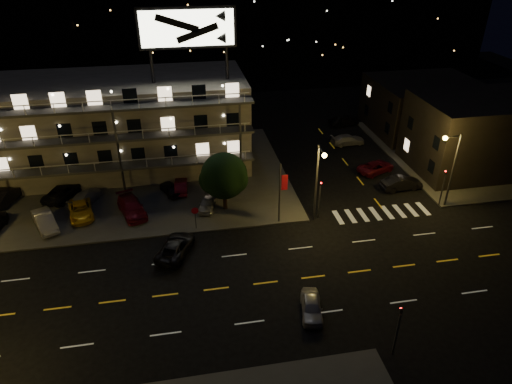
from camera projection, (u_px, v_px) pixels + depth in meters
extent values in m
plane|color=black|center=(241.00, 286.00, 36.51)|extent=(140.00, 140.00, 0.00)
cube|color=#3D3D3B|center=(92.00, 182.00, 51.35)|extent=(44.00, 24.00, 0.15)
cube|color=#3D3D3B|center=(449.00, 153.00, 58.19)|extent=(16.00, 24.00, 0.15)
cube|color=gray|center=(124.00, 126.00, 52.93)|extent=(28.00, 12.00, 10.00)
cube|color=gray|center=(117.00, 81.00, 50.31)|extent=(28.00, 12.00, 0.50)
cube|color=#3D3D3B|center=(122.00, 166.00, 47.97)|extent=(28.00, 1.80, 0.25)
cube|color=#3D3D3B|center=(118.00, 138.00, 46.37)|extent=(28.00, 1.80, 0.25)
cube|color=#3D3D3B|center=(113.00, 108.00, 44.77)|extent=(28.00, 1.80, 0.25)
cylinder|color=black|center=(152.00, 66.00, 48.23)|extent=(0.36, 0.36, 3.50)
cylinder|color=black|center=(227.00, 63.00, 49.47)|extent=(0.36, 0.36, 3.50)
cube|color=black|center=(187.00, 28.00, 46.98)|extent=(10.20, 0.50, 4.20)
cube|color=white|center=(187.00, 28.00, 46.72)|extent=(9.60, 0.06, 3.60)
cube|color=black|center=(476.00, 134.00, 52.69)|extent=(14.00, 10.00, 8.50)
cube|color=black|center=(424.00, 106.00, 63.30)|extent=(14.00, 12.00, 7.00)
cube|color=black|center=(187.00, 4.00, 90.22)|extent=(120.00, 20.00, 24.00)
cylinder|color=#2D2D30|center=(316.00, 184.00, 42.91)|extent=(0.20, 0.20, 8.00)
cylinder|color=#2D2D30|center=(322.00, 151.00, 40.33)|extent=(0.12, 1.80, 0.12)
sphere|color=yellow|center=(324.00, 155.00, 39.70)|extent=(0.44, 0.44, 0.44)
cylinder|color=#2D2D30|center=(452.00, 172.00, 45.09)|extent=(0.20, 0.20, 8.00)
cylinder|color=#2D2D30|center=(453.00, 137.00, 43.07)|extent=(1.80, 0.12, 0.12)
sphere|color=yellow|center=(445.00, 138.00, 42.99)|extent=(0.44, 0.44, 0.44)
cylinder|color=#2D2D30|center=(319.00, 202.00, 44.26)|extent=(0.14, 0.14, 3.60)
imported|color=black|center=(321.00, 181.00, 43.11)|extent=(0.20, 0.16, 1.00)
sphere|color=#FF0C0C|center=(321.00, 183.00, 43.06)|extent=(0.14, 0.14, 0.14)
cylinder|color=#2D2D30|center=(396.00, 335.00, 29.76)|extent=(0.14, 0.14, 3.60)
imported|color=black|center=(402.00, 309.00, 28.61)|extent=(0.20, 0.16, 1.00)
sphere|color=#FF0C0C|center=(401.00, 309.00, 28.76)|extent=(0.14, 0.14, 0.14)
cylinder|color=#2D2D30|center=(442.00, 190.00, 46.28)|extent=(0.14, 0.14, 3.60)
imported|color=black|center=(447.00, 170.00, 45.13)|extent=(0.16, 0.20, 1.00)
sphere|color=#FF0C0C|center=(446.00, 171.00, 45.16)|extent=(0.14, 0.14, 0.14)
cylinder|color=#2D2D30|center=(280.00, 194.00, 42.85)|extent=(0.16, 0.16, 6.40)
cube|color=#A30B1B|center=(285.00, 182.00, 42.32)|extent=(0.60, 0.04, 1.60)
cylinder|color=#2D2D30|center=(196.00, 220.00, 42.83)|extent=(0.08, 0.08, 2.20)
cylinder|color=#A30B1B|center=(195.00, 211.00, 42.26)|extent=(0.91, 0.04, 0.91)
cylinder|color=black|center=(225.00, 199.00, 45.90)|extent=(0.44, 0.44, 2.13)
sphere|color=black|center=(224.00, 176.00, 44.57)|extent=(4.63, 4.63, 4.63)
sphere|color=black|center=(213.00, 180.00, 44.97)|extent=(2.85, 2.85, 2.85)
sphere|color=black|center=(235.00, 180.00, 44.59)|extent=(2.67, 2.67, 2.67)
imported|color=#9C9CA2|center=(45.00, 221.00, 43.06)|extent=(3.29, 4.71, 1.47)
imported|color=gold|center=(81.00, 210.00, 44.89)|extent=(3.13, 5.03, 1.30)
imported|color=#5C0D1B|center=(132.00, 207.00, 45.19)|extent=(3.57, 5.46, 1.47)
imported|color=#9C9CA2|center=(207.00, 203.00, 46.14)|extent=(2.39, 3.85, 1.22)
imported|color=black|center=(7.00, 195.00, 47.24)|extent=(3.06, 4.95, 1.54)
imported|color=black|center=(63.00, 192.00, 47.97)|extent=(4.07, 5.46, 1.38)
imported|color=#9C9CA2|center=(85.00, 197.00, 47.08)|extent=(3.43, 4.73, 1.27)
imported|color=black|center=(171.00, 188.00, 48.74)|extent=(2.66, 3.86, 1.22)
imported|color=#5C0D1B|center=(181.00, 186.00, 49.17)|extent=(1.46, 3.77, 1.22)
imported|color=black|center=(401.00, 183.00, 49.80)|extent=(4.60, 1.86, 1.48)
imported|color=#5C0D1B|center=(376.00, 167.00, 53.41)|extent=(5.13, 3.80, 1.30)
imported|color=#9C9CA2|center=(348.00, 140.00, 60.34)|extent=(4.67, 2.21, 1.32)
imported|color=black|center=(344.00, 120.00, 66.19)|extent=(4.78, 2.64, 1.54)
imported|color=#9C9CA2|center=(311.00, 306.00, 33.64)|extent=(2.19, 3.92, 1.26)
imported|color=black|center=(176.00, 247.00, 39.85)|extent=(4.11, 5.47, 1.38)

